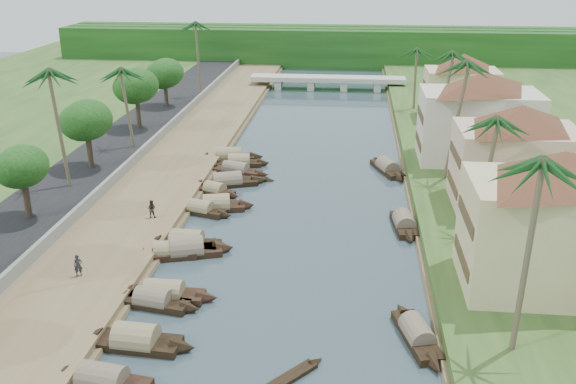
# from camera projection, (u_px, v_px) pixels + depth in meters

# --- Properties ---
(ground) EXTENTS (220.00, 220.00, 0.00)m
(ground) POSITION_uv_depth(u_px,v_px,m) (287.00, 275.00, 50.59)
(ground) COLOR #32434C
(ground) RESTS_ON ground
(left_bank) EXTENTS (10.00, 180.00, 0.80)m
(left_bank) POSITION_uv_depth(u_px,v_px,m) (161.00, 179.00, 70.59)
(left_bank) COLOR brown
(left_bank) RESTS_ON ground
(right_bank) EXTENTS (16.00, 180.00, 1.20)m
(right_bank) POSITION_uv_depth(u_px,v_px,m) (487.00, 188.00, 67.16)
(right_bank) COLOR #2B491D
(right_bank) RESTS_ON ground
(road) EXTENTS (8.00, 180.00, 1.40)m
(road) POSITION_uv_depth(u_px,v_px,m) (87.00, 174.00, 71.29)
(road) COLOR black
(road) RESTS_ON ground
(retaining_wall) EXTENTS (0.40, 180.00, 1.10)m
(retaining_wall) POSITION_uv_depth(u_px,v_px,m) (124.00, 169.00, 70.65)
(retaining_wall) COLOR slate
(retaining_wall) RESTS_ON left_bank
(treeline) EXTENTS (120.00, 14.00, 8.00)m
(treeline) POSITION_uv_depth(u_px,v_px,m) (334.00, 46.00, 142.20)
(treeline) COLOR #113A10
(treeline) RESTS_ON ground
(bridge) EXTENTS (28.00, 4.00, 2.40)m
(bridge) POSITION_uv_depth(u_px,v_px,m) (328.00, 80.00, 116.96)
(bridge) COLOR #B0B0A5
(bridge) RESTS_ON ground
(building_near) EXTENTS (14.85, 14.85, 10.20)m
(building_near) POSITION_uv_depth(u_px,v_px,m) (554.00, 220.00, 44.65)
(building_near) COLOR beige
(building_near) RESTS_ON right_bank
(building_mid) EXTENTS (14.11, 14.11, 9.70)m
(building_mid) POSITION_uv_depth(u_px,v_px,m) (516.00, 155.00, 59.52)
(building_mid) COLOR beige
(building_mid) RESTS_ON right_bank
(building_far) EXTENTS (15.59, 15.59, 10.20)m
(building_far) POSITION_uv_depth(u_px,v_px,m) (479.00, 116.00, 72.56)
(building_far) COLOR beige
(building_far) RESTS_ON right_bank
(building_distant) EXTENTS (12.62, 12.62, 9.20)m
(building_distant) POSITION_uv_depth(u_px,v_px,m) (461.00, 86.00, 91.24)
(building_distant) COLOR beige
(building_distant) RESTS_ON right_bank
(sampan_0) EXTENTS (8.21, 2.87, 2.13)m
(sampan_0) POSITION_uv_depth(u_px,v_px,m) (103.00, 381.00, 37.47)
(sampan_0) COLOR black
(sampan_0) RESTS_ON ground
(sampan_1) EXTENTS (8.26, 2.48, 2.40)m
(sampan_1) POSITION_uv_depth(u_px,v_px,m) (136.00, 341.00, 41.29)
(sampan_1) COLOR black
(sampan_1) RESTS_ON ground
(sampan_2) EXTENTS (8.28, 2.00, 2.18)m
(sampan_2) POSITION_uv_depth(u_px,v_px,m) (164.00, 294.00, 46.96)
(sampan_2) COLOR black
(sampan_2) RESTS_ON ground
(sampan_3) EXTENTS (7.57, 2.85, 2.03)m
(sampan_3) POSITION_uv_depth(u_px,v_px,m) (154.00, 301.00, 45.99)
(sampan_3) COLOR black
(sampan_3) RESTS_ON ground
(sampan_4) EXTENTS (6.94, 2.60, 1.97)m
(sampan_4) POSITION_uv_depth(u_px,v_px,m) (169.00, 253.00, 53.38)
(sampan_4) COLOR black
(sampan_4) RESTS_ON ground
(sampan_5) EXTENTS (7.99, 2.37, 2.50)m
(sampan_5) POSITION_uv_depth(u_px,v_px,m) (187.00, 244.00, 54.93)
(sampan_5) COLOR black
(sampan_5) RESTS_ON ground
(sampan_6) EXTENTS (8.31, 4.26, 2.40)m
(sampan_6) POSITION_uv_depth(u_px,v_px,m) (187.00, 251.00, 53.67)
(sampan_6) COLOR black
(sampan_6) RESTS_ON ground
(sampan_7) EXTENTS (7.05, 3.57, 1.90)m
(sampan_7) POSITION_uv_depth(u_px,v_px,m) (201.00, 210.00, 62.18)
(sampan_7) COLOR black
(sampan_7) RESTS_ON ground
(sampan_8) EXTENTS (7.90, 3.51, 2.36)m
(sampan_8) POSITION_uv_depth(u_px,v_px,m) (217.00, 206.00, 63.06)
(sampan_8) COLOR black
(sampan_8) RESTS_ON ground
(sampan_9) EXTENTS (9.15, 4.75, 2.29)m
(sampan_9) POSITION_uv_depth(u_px,v_px,m) (227.00, 182.00, 69.50)
(sampan_9) COLOR black
(sampan_9) RESTS_ON ground
(sampan_10) EXTENTS (6.23, 3.94, 1.80)m
(sampan_10) POSITION_uv_depth(u_px,v_px,m) (215.00, 190.00, 67.19)
(sampan_10) COLOR black
(sampan_10) RESTS_ON ground
(sampan_11) EXTENTS (7.55, 2.54, 2.14)m
(sampan_11) POSITION_uv_depth(u_px,v_px,m) (239.00, 163.00, 75.90)
(sampan_11) COLOR black
(sampan_11) RESTS_ON ground
(sampan_12) EXTENTS (8.43, 3.61, 2.01)m
(sampan_12) POSITION_uv_depth(u_px,v_px,m) (236.00, 170.00, 73.30)
(sampan_12) COLOR black
(sampan_12) RESTS_ON ground
(sampan_13) EXTENTS (8.74, 3.05, 2.33)m
(sampan_13) POSITION_uv_depth(u_px,v_px,m) (229.00, 157.00, 78.09)
(sampan_13) COLOR black
(sampan_13) RESTS_ON ground
(sampan_14) EXTENTS (3.60, 8.31, 2.02)m
(sampan_14) POSITION_uv_depth(u_px,v_px,m) (417.00, 335.00, 41.97)
(sampan_14) COLOR black
(sampan_14) RESTS_ON ground
(sampan_15) EXTENTS (2.45, 7.99, 2.12)m
(sampan_15) POSITION_uv_depth(u_px,v_px,m) (404.00, 224.00, 59.00)
(sampan_15) COLOR black
(sampan_15) RESTS_ON ground
(sampan_16) EXTENTS (4.64, 8.85, 2.16)m
(sampan_16) POSITION_uv_depth(u_px,v_px,m) (387.00, 168.00, 74.03)
(sampan_16) COLOR black
(sampan_16) RESTS_ON ground
(canoe_0) EXTENTS (4.65, 5.33, 0.83)m
(canoe_0) POSITION_uv_depth(u_px,v_px,m) (287.00, 380.00, 38.08)
(canoe_0) COLOR black
(canoe_0) RESTS_ON ground
(canoe_1) EXTENTS (4.48, 1.99, 0.72)m
(canoe_1) POSITION_uv_depth(u_px,v_px,m) (152.00, 302.00, 46.50)
(canoe_1) COLOR black
(canoe_1) RESTS_ON ground
(canoe_2) EXTENTS (6.35, 1.90, 0.91)m
(canoe_2) POSITION_uv_depth(u_px,v_px,m) (248.00, 178.00, 71.66)
(canoe_2) COLOR black
(canoe_2) RESTS_ON ground
(palm_0) EXTENTS (3.20, 3.20, 13.59)m
(palm_0) POSITION_uv_depth(u_px,v_px,m) (539.00, 167.00, 35.04)
(palm_0) COLOR brown
(palm_0) RESTS_ON ground
(palm_1) EXTENTS (3.20, 3.20, 11.43)m
(palm_1) POSITION_uv_depth(u_px,v_px,m) (491.00, 122.00, 52.41)
(palm_1) COLOR brown
(palm_1) RESTS_ON ground
(palm_2) EXTENTS (3.20, 3.20, 13.86)m
(palm_2) POSITION_uv_depth(u_px,v_px,m) (457.00, 65.00, 64.05)
(palm_2) COLOR brown
(palm_2) RESTS_ON ground
(palm_3) EXTENTS (3.20, 3.20, 12.40)m
(palm_3) POSITION_uv_depth(u_px,v_px,m) (446.00, 55.00, 79.52)
(palm_3) COLOR brown
(palm_3) RESTS_ON ground
(palm_5) EXTENTS (3.20, 3.20, 13.27)m
(palm_5) POSITION_uv_depth(u_px,v_px,m) (54.00, 74.00, 61.65)
(palm_5) COLOR brown
(palm_5) RESTS_ON ground
(palm_6) EXTENTS (3.20, 3.20, 10.98)m
(palm_6) POSITION_uv_depth(u_px,v_px,m) (126.00, 71.00, 75.37)
(palm_6) COLOR brown
(palm_6) RESTS_ON ground
(palm_7) EXTENTS (3.20, 3.20, 10.52)m
(palm_7) POSITION_uv_depth(u_px,v_px,m) (417.00, 51.00, 95.30)
(palm_7) COLOR brown
(palm_7) RESTS_ON ground
(palm_8) EXTENTS (3.20, 3.20, 13.25)m
(palm_8) POSITION_uv_depth(u_px,v_px,m) (197.00, 25.00, 102.22)
(palm_8) COLOR brown
(palm_8) RESTS_ON ground
(tree_2) EXTENTS (4.40, 4.40, 6.61)m
(tree_2) POSITION_uv_depth(u_px,v_px,m) (22.00, 168.00, 56.23)
(tree_2) COLOR #403224
(tree_2) RESTS_ON ground
(tree_3) EXTENTS (5.19, 5.19, 7.43)m
(tree_3) POSITION_uv_depth(u_px,v_px,m) (86.00, 121.00, 69.51)
(tree_3) COLOR #403224
(tree_3) RESTS_ON ground
(tree_4) EXTENTS (5.41, 5.41, 7.90)m
(tree_4) POSITION_uv_depth(u_px,v_px,m) (136.00, 87.00, 85.03)
(tree_4) COLOR #403224
(tree_4) RESTS_ON ground
(tree_5) EXTENTS (5.28, 5.28, 7.12)m
(tree_5) POSITION_uv_depth(u_px,v_px,m) (165.00, 74.00, 97.61)
(tree_5) COLOR #403224
(tree_5) RESTS_ON ground
(tree_6) EXTENTS (4.05, 4.05, 6.48)m
(tree_6) POSITION_uv_depth(u_px,v_px,m) (519.00, 116.00, 74.48)
(tree_6) COLOR #403224
(tree_6) RESTS_ON ground
(person_near) EXTENTS (0.76, 0.68, 1.73)m
(person_near) POSITION_uv_depth(u_px,v_px,m) (78.00, 266.00, 48.45)
(person_near) COLOR #24242B
(person_near) RESTS_ON left_bank
(person_far) EXTENTS (0.84, 0.67, 1.70)m
(person_far) POSITION_uv_depth(u_px,v_px,m) (151.00, 209.00, 59.13)
(person_far) COLOR #2C251F
(person_far) RESTS_ON left_bank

